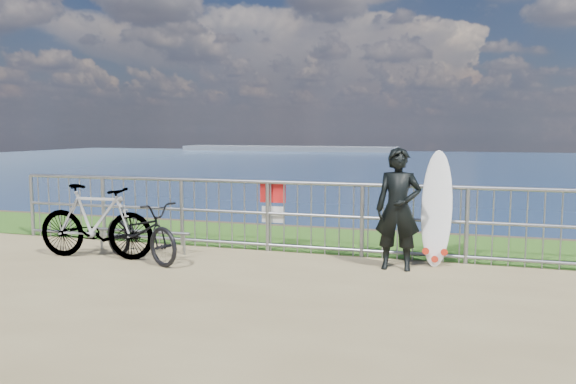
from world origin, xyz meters
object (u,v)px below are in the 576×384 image
(surfer, at_px, (398,209))
(bicycle_near, at_px, (140,231))
(surfboard, at_px, (437,212))
(bicycle_far, at_px, (96,222))

(surfer, height_order, bicycle_near, surfer)
(surfer, bearing_deg, bicycle_near, -171.68)
(surfer, height_order, surfboard, surfer)
(surfer, xyz_separation_m, surfboard, (0.50, 0.41, -0.08))
(bicycle_near, xyz_separation_m, bicycle_far, (-0.73, -0.04, 0.11))
(surfer, height_order, bicycle_far, surfer)
(surfboard, distance_m, bicycle_far, 4.99)
(bicycle_far, bearing_deg, surfer, -85.95)
(surfboard, bearing_deg, bicycle_near, -166.52)
(bicycle_near, bearing_deg, bicycle_far, 116.99)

